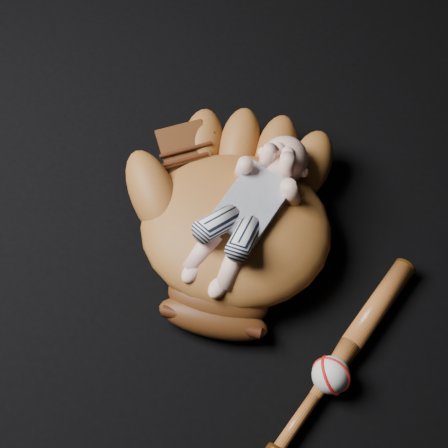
{
  "coord_description": "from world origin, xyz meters",
  "views": [
    {
      "loc": [
        0.42,
        -0.43,
        1.21
      ],
      "look_at": [
        0.03,
        0.09,
        0.09
      ],
      "focal_mm": 55.0,
      "sensor_mm": 36.0,
      "label": 1
    }
  ],
  "objects": [
    {
      "name": "baseball_glove",
      "position": [
        0.04,
        0.11,
        0.08
      ],
      "size": [
        0.63,
        0.66,
        0.16
      ],
      "primitive_type": null,
      "rotation": [
        0.0,
        0.0,
        0.41
      ],
      "color": "brown",
      "rests_on": "ground"
    },
    {
      "name": "newborn_baby",
      "position": [
        0.06,
        0.11,
        0.13
      ],
      "size": [
        0.19,
        0.36,
        0.14
      ],
      "primitive_type": null,
      "rotation": [
        0.0,
        0.0,
        0.09
      ],
      "color": "#EEB099",
      "rests_on": "baseball_glove"
    },
    {
      "name": "baseball",
      "position": [
        0.34,
        -0.02,
        0.03
      ],
      "size": [
        0.09,
        0.09,
        0.07
      ],
      "primitive_type": "sphere",
      "rotation": [
        0.0,
        0.0,
        -0.42
      ],
      "color": "white",
      "rests_on": "ground"
    },
    {
      "name": "baseball_bat",
      "position": [
        0.34,
        0.03,
        0.02
      ],
      "size": [
        0.04,
        0.45,
        0.04
      ],
      "primitive_type": null,
      "rotation": [
        0.0,
        0.0,
        0.0
      ],
      "color": "#A85420",
      "rests_on": "ground"
    }
  ]
}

